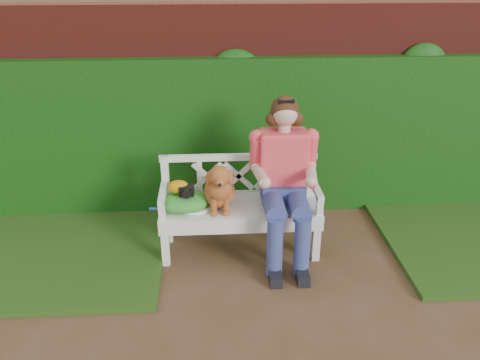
{
  "coord_description": "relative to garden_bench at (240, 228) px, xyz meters",
  "views": [
    {
      "loc": [
        -0.62,
        -3.43,
        2.67
      ],
      "look_at": [
        -0.37,
        0.81,
        0.75
      ],
      "focal_mm": 38.0,
      "sensor_mm": 36.0,
      "label": 1
    }
  ],
  "objects": [
    {
      "name": "seated_woman",
      "position": [
        0.4,
        -0.02,
        0.54
      ],
      "size": [
        0.83,
        1.0,
        1.56
      ],
      "primitive_type": null,
      "rotation": [
        0.0,
        0.0,
        0.22
      ],
      "color": "#FF3576",
      "rests_on": "ground"
    },
    {
      "name": "brick_wall",
      "position": [
        0.37,
        1.09,
        0.86
      ],
      "size": [
        10.0,
        0.3,
        2.2
      ],
      "primitive_type": "cube",
      "color": "maroon",
      "rests_on": "ground"
    },
    {
      "name": "ground",
      "position": [
        0.37,
        -0.81,
        -0.24
      ],
      "size": [
        60.0,
        60.0,
        0.0
      ],
      "primitive_type": "plane",
      "color": "#4E3218"
    },
    {
      "name": "camera_item",
      "position": [
        -0.49,
        -0.05,
        0.44
      ],
      "size": [
        0.14,
        0.11,
        0.09
      ],
      "primitive_type": "cube",
      "rotation": [
        0.0,
        0.0,
        -0.06
      ],
      "color": "black",
      "rests_on": "green_bag"
    },
    {
      "name": "ivy_hedge",
      "position": [
        0.37,
        0.87,
        0.61
      ],
      "size": [
        10.0,
        0.18,
        1.7
      ],
      "primitive_type": "cube",
      "color": "#186010",
      "rests_on": "ground"
    },
    {
      "name": "garden_bench",
      "position": [
        0.0,
        0.0,
        0.0
      ],
      "size": [
        1.62,
        0.73,
        0.48
      ],
      "primitive_type": null,
      "rotation": [
        0.0,
        0.0,
        -0.08
      ],
      "color": "white",
      "rests_on": "ground"
    },
    {
      "name": "dog",
      "position": [
        -0.19,
        -0.02,
        0.48
      ],
      "size": [
        0.36,
        0.46,
        0.48
      ],
      "primitive_type": null,
      "rotation": [
        0.0,
        0.0,
        0.11
      ],
      "color": "brown",
      "rests_on": "garden_bench"
    },
    {
      "name": "baseball_glove",
      "position": [
        -0.57,
        -0.01,
        0.46
      ],
      "size": [
        0.23,
        0.21,
        0.12
      ],
      "primitive_type": "ellipsoid",
      "rotation": [
        0.0,
        0.0,
        -0.39
      ],
      "color": "#BD800A",
      "rests_on": "green_bag"
    },
    {
      "name": "green_bag",
      "position": [
        -0.53,
        -0.03,
        0.32
      ],
      "size": [
        0.56,
        0.49,
        0.16
      ],
      "primitive_type": null,
      "rotation": [
        0.0,
        0.0,
        -0.32
      ],
      "color": "#299420",
      "rests_on": "garden_bench"
    },
    {
      "name": "tennis_racket",
      "position": [
        -0.45,
        -0.03,
        0.25
      ],
      "size": [
        0.62,
        0.29,
        0.03
      ],
      "primitive_type": null,
      "rotation": [
        0.0,
        0.0,
        0.07
      ],
      "color": "silver",
      "rests_on": "garden_bench"
    },
    {
      "name": "grass_left",
      "position": [
        -2.03,
        0.09,
        -0.21
      ],
      "size": [
        2.6,
        2.0,
        0.05
      ],
      "primitive_type": "cube",
      "color": "black",
      "rests_on": "ground"
    }
  ]
}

